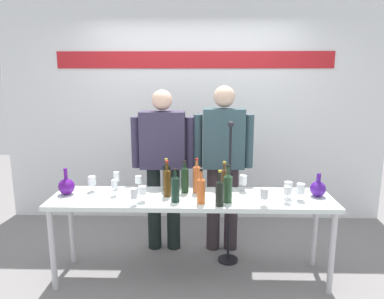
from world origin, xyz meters
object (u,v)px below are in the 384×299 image
wine_bottle_0 (167,181)px  display_table (192,204)px  decanter_blue_left (67,186)px  wine_glass_right_4 (287,191)px  wine_glass_left_4 (114,184)px  wine_glass_right_3 (264,194)px  microphone_stand (229,217)px  wine_bottle_5 (166,176)px  wine_glass_left_1 (134,194)px  wine_bottle_8 (185,178)px  decanter_blue_right (318,188)px  wine_bottle_6 (220,192)px  presenter_right (223,158)px  wine_bottle_3 (224,181)px  wine_glass_left_0 (92,181)px  wine_bottle_2 (175,188)px  wine_glass_left_2 (117,177)px  wine_bottle_1 (201,189)px  wine_glass_right_0 (288,187)px  wine_bottle_4 (228,187)px  wine_glass_left_5 (142,191)px  presenter_left (163,159)px  wine_glass_left_3 (138,180)px  wine_bottle_7 (197,178)px  wine_glass_right_1 (243,180)px  wine_glass_right_2 (301,189)px

wine_bottle_0 → display_table: bearing=-3.2°
decanter_blue_left → wine_glass_right_4: (1.94, -0.17, 0.02)m
wine_glass_left_4 → wine_glass_right_3: 1.31m
wine_bottle_0 → microphone_stand: 0.78m
wine_bottle_5 → wine_glass_left_1: (-0.23, -0.40, -0.03)m
wine_bottle_5 → wine_bottle_8: size_ratio=1.02×
decanter_blue_right → wine_bottle_6: size_ratio=0.69×
decanter_blue_right → wine_bottle_5: bearing=174.3°
presenter_right → wine_glass_left_1: size_ratio=11.81×
wine_bottle_3 → wine_glass_left_0: bearing=174.9°
decanter_blue_left → wine_glass_left_4: 0.44m
wine_bottle_2 → wine_glass_right_3: bearing=-6.9°
presenter_right → wine_glass_left_4: presenter_right is taller
wine_glass_left_2 → wine_bottle_1: bearing=-25.5°
wine_bottle_3 → wine_glass_right_0: (0.55, -0.04, -0.04)m
wine_bottle_1 → wine_bottle_5: size_ratio=0.97×
display_table → wine_bottle_2: bearing=-137.2°
wine_glass_right_0 → presenter_right: bearing=132.3°
display_table → wine_bottle_4: wine_bottle_4 is taller
wine_bottle_0 → wine_bottle_1: size_ratio=1.10×
wine_glass_left_0 → wine_glass_left_5: wine_glass_left_0 is taller
wine_bottle_1 → wine_bottle_4: bearing=8.6°
wine_bottle_0 → wine_bottle_1: bearing=-29.8°
presenter_left → wine_bottle_4: bearing=-48.2°
decanter_blue_left → wine_bottle_6: size_ratio=0.80×
wine_bottle_2 → wine_bottle_3: size_ratio=0.91×
wine_bottle_3 → wine_glass_left_4: (-0.97, -0.00, -0.04)m
wine_bottle_3 → wine_glass_left_4: 0.98m
display_table → wine_glass_left_1: size_ratio=16.97×
wine_bottle_0 → wine_bottle_8: bearing=35.2°
wine_glass_left_2 → wine_glass_left_4: wine_glass_left_2 is taller
wine_glass_left_1 → wine_glass_right_3: 1.07m
wine_bottle_2 → wine_glass_left_3: size_ratio=2.08×
wine_glass_right_0 → wine_bottle_7: bearing=169.7°
decanter_blue_left → wine_bottle_6: wine_bottle_6 is taller
display_table → wine_glass_left_0: 0.95m
decanter_blue_left → wine_glass_left_3: size_ratio=1.75×
wine_bottle_0 → wine_glass_left_1: 0.35m
wine_glass_left_4 → decanter_blue_left: bearing=177.0°
wine_bottle_7 → wine_glass_right_3: bearing=-31.2°
wine_glass_right_1 → wine_glass_right_2: 0.52m
wine_bottle_4 → wine_glass_left_3: 0.86m
wine_bottle_3 → wine_bottle_6: wine_bottle_3 is taller
wine_bottle_4 → wine_glass_left_4: size_ratio=2.26×
wine_bottle_4 → wine_bottle_6: (-0.07, -0.09, -0.01)m
wine_glass_left_5 → wine_glass_right_0: (1.26, 0.11, 0.00)m
presenter_right → wine_bottle_1: presenter_right is taller
wine_bottle_1 → decanter_blue_left: bearing=170.7°
wine_bottle_3 → wine_bottle_7: bearing=156.6°
wine_bottle_1 → wine_glass_left_1: (-0.55, -0.07, -0.02)m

